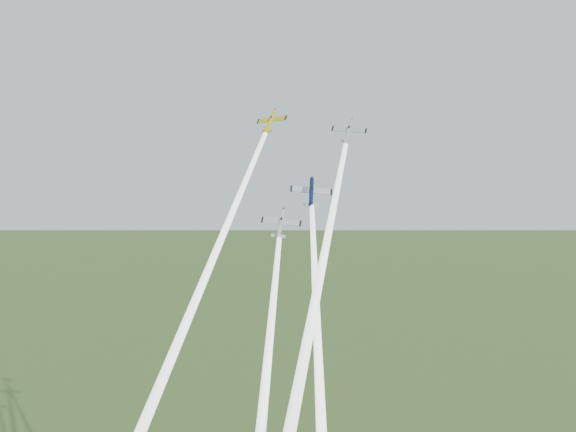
% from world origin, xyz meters
% --- Properties ---
extents(plane_yellow, '(7.60, 6.57, 6.82)m').
position_xyz_m(plane_yellow, '(-8.06, 6.12, 110.28)').
color(plane_yellow, gold).
extents(smoke_trail_yellow, '(12.19, 46.14, 61.46)m').
position_xyz_m(smoke_trail_yellow, '(-13.31, -17.73, 77.64)').
color(smoke_trail_yellow, white).
extents(plane_navy, '(9.46, 8.83, 8.15)m').
position_xyz_m(plane_navy, '(1.67, 3.01, 96.02)').
color(plane_navy, '#0E163E').
extents(smoke_trail_navy, '(17.02, 39.19, 54.03)m').
position_xyz_m(smoke_trail_navy, '(9.54, -17.15, 67.10)').
color(smoke_trail_navy, white).
extents(plane_silver_right, '(7.32, 5.01, 6.65)m').
position_xyz_m(plane_silver_right, '(9.48, 1.65, 107.88)').
color(plane_silver_right, '#AEB4BC').
extents(smoke_trail_silver_right, '(2.58, 41.04, 53.78)m').
position_xyz_m(smoke_trail_silver_right, '(9.68, -19.90, 79.09)').
color(smoke_trail_silver_right, white).
extents(plane_silver_low, '(8.02, 6.99, 7.35)m').
position_xyz_m(plane_silver_low, '(-1.14, -6.84, 90.64)').
color(plane_silver_low, silver).
extents(smoke_trail_silver_low, '(9.76, 35.64, 47.06)m').
position_xyz_m(smoke_trail_silver_low, '(2.89, -25.44, 65.20)').
color(smoke_trail_silver_low, white).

